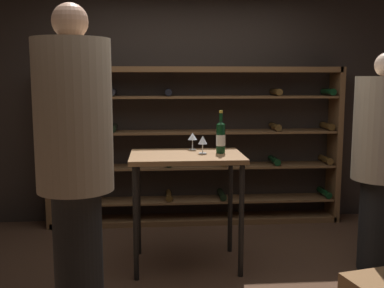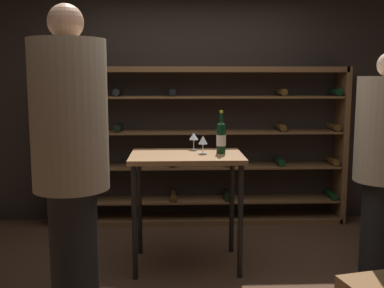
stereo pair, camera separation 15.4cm
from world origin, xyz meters
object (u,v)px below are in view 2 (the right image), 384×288
tasting_table (187,169)px  wine_rack (200,147)px  person_guest_khaki (70,151)px  wine_bottle_green_slim (221,137)px  wine_glass_stemmed_right (203,141)px  wine_glass_stemmed_center (194,137)px  wine_bottle_gold_foil (222,136)px

tasting_table → wine_rack: bearing=81.3°
person_guest_khaki → tasting_table: bearing=-69.3°
wine_bottle_green_slim → wine_glass_stemmed_right: 0.16m
tasting_table → wine_bottle_green_slim: 0.40m
wine_rack → wine_glass_stemmed_center: 0.99m
person_guest_khaki → wine_rack: bearing=-52.2°
tasting_table → wine_bottle_gold_foil: 0.48m
wine_glass_stemmed_center → wine_glass_stemmed_right: (0.07, -0.22, -0.00)m
wine_glass_stemmed_right → wine_rack: bearing=87.9°
tasting_table → person_guest_khaki: 1.21m
tasting_table → wine_glass_stemmed_right: 0.28m
wine_rack → person_guest_khaki: bearing=-115.1°
wine_bottle_gold_foil → wine_bottle_green_slim: wine_bottle_green_slim is taller
tasting_table → wine_bottle_green_slim: wine_bottle_green_slim is taller
tasting_table → wine_bottle_green_slim: bearing=6.2°
wine_rack → person_guest_khaki: (-0.97, -2.07, 0.28)m
person_guest_khaki → wine_glass_stemmed_center: 1.41m
tasting_table → wine_bottle_gold_foil: (0.33, 0.25, 0.25)m
wine_bottle_green_slim → person_guest_khaki: bearing=-140.3°
wine_bottle_green_slim → wine_glass_stemmed_right: bearing=-177.8°
wine_bottle_gold_foil → wine_bottle_green_slim: bearing=-97.8°
wine_bottle_gold_foil → tasting_table: bearing=-142.5°
person_guest_khaki → wine_bottle_green_slim: bearing=-77.4°
wine_rack → wine_glass_stemmed_right: 1.20m
wine_rack → wine_glass_stemmed_center: (-0.11, -0.96, 0.23)m
person_guest_khaki → wine_glass_stemmed_center: person_guest_khaki is taller
wine_bottle_green_slim → wine_glass_stemmed_right: (-0.16, -0.01, -0.03)m
wine_bottle_gold_foil → wine_rack: bearing=98.5°
wine_bottle_green_slim → wine_bottle_gold_foil: bearing=82.2°
wine_bottle_green_slim → wine_glass_stemmed_right: size_ratio=2.41×
person_guest_khaki → wine_bottle_gold_foil: size_ratio=6.14×
person_guest_khaki → wine_bottle_green_slim: (1.08, 0.90, -0.03)m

